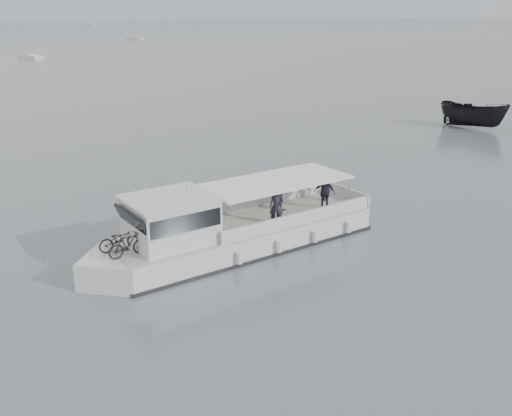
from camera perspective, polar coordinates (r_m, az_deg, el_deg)
ground at (r=23.50m, az=9.19°, el=-4.23°), size 1400.00×1400.00×0.00m
tour_boat at (r=22.70m, az=-3.38°, el=-2.47°), size 12.84×3.63×5.36m
dark_motorboat at (r=50.94m, az=20.90°, el=8.72°), size 3.59×6.11×2.22m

